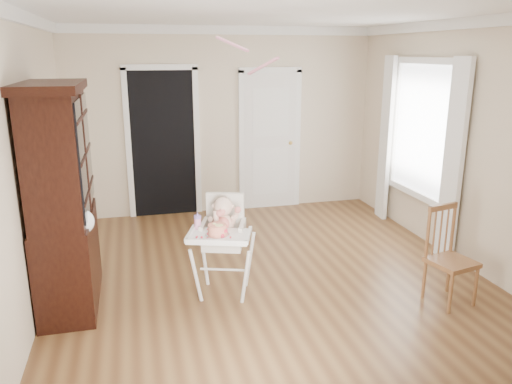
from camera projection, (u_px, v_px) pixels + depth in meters
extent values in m
plane|color=brown|center=(269.00, 277.00, 5.38)|extent=(5.00, 5.00, 0.00)
plane|color=white|center=(271.00, 12.00, 4.65)|extent=(5.00, 5.00, 0.00)
plane|color=beige|center=(224.00, 122.00, 7.35)|extent=(4.50, 0.00, 4.50)
plane|color=beige|center=(29.00, 166.00, 4.49)|extent=(0.00, 5.00, 5.00)
plane|color=beige|center=(464.00, 144.00, 5.55)|extent=(0.00, 5.00, 5.00)
cube|color=black|center=(163.00, 145.00, 7.21)|extent=(0.90, 0.03, 2.10)
cube|color=white|center=(128.00, 146.00, 7.09)|extent=(0.08, 0.05, 2.18)
cube|color=white|center=(197.00, 143.00, 7.32)|extent=(0.08, 0.05, 2.18)
cube|color=white|center=(159.00, 67.00, 6.91)|extent=(1.06, 0.05, 0.08)
cube|color=white|center=(270.00, 142.00, 7.58)|extent=(0.80, 0.05, 2.05)
cube|color=white|center=(242.00, 143.00, 7.48)|extent=(0.08, 0.05, 2.13)
cube|color=white|center=(297.00, 141.00, 7.69)|extent=(0.08, 0.05, 2.13)
sphere|color=gold|center=(291.00, 143.00, 7.63)|extent=(0.06, 0.06, 0.06)
cube|color=white|center=(423.00, 130.00, 6.27)|extent=(0.02, 1.20, 1.60)
cube|color=white|center=(428.00, 61.00, 6.04)|extent=(0.06, 1.36, 0.08)
cube|color=white|center=(453.00, 162.00, 5.60)|extent=(0.08, 0.28, 2.30)
cube|color=white|center=(386.00, 139.00, 7.05)|extent=(0.08, 0.28, 2.30)
cylinder|color=white|center=(196.00, 277.00, 4.76)|extent=(0.15, 0.10, 0.59)
cylinder|color=white|center=(245.00, 278.00, 4.72)|extent=(0.10, 0.15, 0.59)
cylinder|color=white|center=(204.00, 258.00, 5.18)|extent=(0.10, 0.15, 0.59)
cylinder|color=white|center=(250.00, 260.00, 5.14)|extent=(0.15, 0.10, 0.59)
cylinder|color=white|center=(223.00, 270.00, 4.90)|extent=(0.44, 0.17, 0.02)
cube|color=silver|center=(223.00, 242.00, 4.88)|extent=(0.47, 0.46, 0.08)
cube|color=silver|center=(204.00, 230.00, 4.86)|extent=(0.15, 0.33, 0.18)
cube|color=silver|center=(242.00, 232.00, 4.83)|extent=(0.15, 0.33, 0.18)
cube|color=silver|center=(225.00, 214.00, 4.97)|extent=(0.37, 0.18, 0.44)
cube|color=white|center=(219.00, 236.00, 4.61)|extent=(0.65, 0.55, 0.03)
cube|color=white|center=(216.00, 242.00, 4.42)|extent=(0.53, 0.21, 0.04)
ellipsoid|color=beige|center=(224.00, 227.00, 4.87)|extent=(0.26, 0.23, 0.27)
sphere|color=beige|center=(223.00, 206.00, 4.81)|extent=(0.23, 0.23, 0.18)
sphere|color=red|center=(223.00, 224.00, 4.79)|extent=(0.14, 0.14, 0.14)
sphere|color=red|center=(219.00, 213.00, 4.74)|extent=(0.07, 0.07, 0.07)
sphere|color=red|center=(238.00, 210.00, 4.72)|extent=(0.06, 0.06, 0.06)
cylinder|color=silver|center=(217.00, 235.00, 4.60)|extent=(0.22, 0.22, 0.01)
cylinder|color=red|center=(217.00, 229.00, 4.59)|extent=(0.17, 0.17, 0.09)
cylinder|color=#F2E08C|center=(219.00, 226.00, 4.56)|extent=(0.08, 0.08, 0.02)
cylinder|color=pink|center=(198.00, 223.00, 4.75)|extent=(0.07, 0.07, 0.10)
cylinder|color=#8465B1|center=(197.00, 217.00, 4.74)|extent=(0.07, 0.07, 0.03)
cone|color=#8465B1|center=(197.00, 214.00, 4.73)|extent=(0.02, 0.02, 0.04)
cube|color=black|center=(69.00, 260.00, 4.73)|extent=(0.48, 1.16, 0.87)
cube|color=black|center=(58.00, 155.00, 4.46)|extent=(0.45, 1.16, 1.16)
cube|color=black|center=(82.00, 160.00, 4.24)|extent=(0.02, 0.50, 1.02)
cube|color=black|center=(87.00, 148.00, 4.78)|extent=(0.02, 0.50, 1.02)
cube|color=black|center=(50.00, 87.00, 4.29)|extent=(0.52, 1.24, 0.08)
ellipsoid|color=white|center=(83.00, 222.00, 4.33)|extent=(0.19, 0.15, 0.21)
cube|color=brown|center=(452.00, 262.00, 4.74)|extent=(0.46, 0.46, 0.05)
cylinder|color=brown|center=(451.00, 293.00, 4.58)|extent=(0.03, 0.03, 0.41)
cylinder|color=brown|center=(476.00, 286.00, 4.72)|extent=(0.03, 0.03, 0.41)
cylinder|color=brown|center=(424.00, 279.00, 4.86)|extent=(0.03, 0.03, 0.41)
cylinder|color=brown|center=(449.00, 272.00, 5.01)|extent=(0.03, 0.03, 0.41)
cylinder|color=brown|center=(428.00, 233.00, 4.75)|extent=(0.03, 0.03, 0.53)
cylinder|color=brown|center=(453.00, 228.00, 4.89)|extent=(0.03, 0.03, 0.53)
cube|color=brown|center=(443.00, 207.00, 4.75)|extent=(0.35, 0.11, 0.05)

